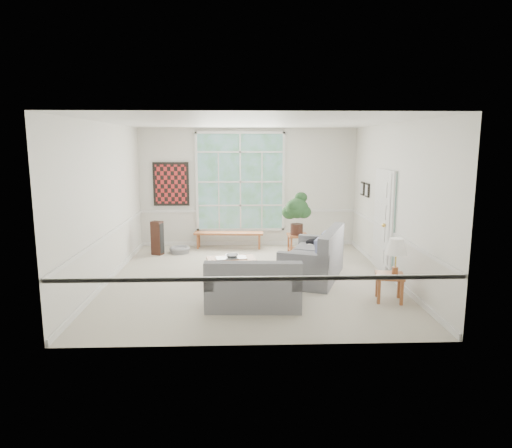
{
  "coord_description": "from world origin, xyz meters",
  "views": [
    {
      "loc": [
        -0.21,
        -8.62,
        2.61
      ],
      "look_at": [
        0.1,
        0.2,
        1.05
      ],
      "focal_mm": 32.0,
      "sensor_mm": 36.0,
      "label": 1
    }
  ],
  "objects_px": {
    "coffee_table": "(231,267)",
    "end_table": "(298,244)",
    "loveseat_front": "(253,282)",
    "side_table": "(389,288)",
    "loveseat_right": "(313,254)"
  },
  "relations": [
    {
      "from": "coffee_table",
      "to": "end_table",
      "type": "relative_size",
      "value": 2.02
    },
    {
      "from": "loveseat_front",
      "to": "coffee_table",
      "type": "xyz_separation_m",
      "value": [
        -0.39,
        1.79,
        -0.23
      ]
    },
    {
      "from": "end_table",
      "to": "loveseat_front",
      "type": "bearing_deg",
      "value": -108.14
    },
    {
      "from": "coffee_table",
      "to": "side_table",
      "type": "distance_m",
      "value": 3.12
    },
    {
      "from": "end_table",
      "to": "loveseat_right",
      "type": "bearing_deg",
      "value": -89.06
    },
    {
      "from": "end_table",
      "to": "side_table",
      "type": "distance_m",
      "value": 3.56
    },
    {
      "from": "loveseat_right",
      "to": "end_table",
      "type": "xyz_separation_m",
      "value": [
        -0.03,
        2.02,
        -0.26
      ]
    },
    {
      "from": "end_table",
      "to": "side_table",
      "type": "relative_size",
      "value": 1.02
    },
    {
      "from": "coffee_table",
      "to": "end_table",
      "type": "height_order",
      "value": "end_table"
    },
    {
      "from": "loveseat_right",
      "to": "coffee_table",
      "type": "relative_size",
      "value": 1.91
    },
    {
      "from": "loveseat_front",
      "to": "end_table",
      "type": "bearing_deg",
      "value": 74.46
    },
    {
      "from": "loveseat_right",
      "to": "side_table",
      "type": "distance_m",
      "value": 1.76
    },
    {
      "from": "coffee_table",
      "to": "end_table",
      "type": "distance_m",
      "value": 2.37
    },
    {
      "from": "coffee_table",
      "to": "side_table",
      "type": "bearing_deg",
      "value": -39.83
    },
    {
      "from": "side_table",
      "to": "coffee_table",
      "type": "bearing_deg",
      "value": 149.03
    }
  ]
}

